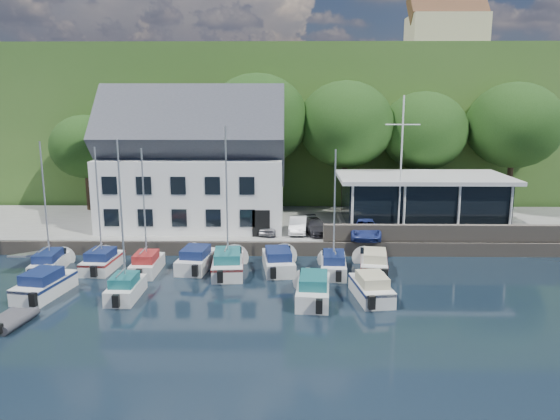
# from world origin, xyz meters

# --- Properties ---
(ground) EXTENTS (180.00, 180.00, 0.00)m
(ground) POSITION_xyz_m (0.00, 0.00, 0.00)
(ground) COLOR black
(ground) RESTS_ON ground
(quay) EXTENTS (60.00, 13.00, 1.00)m
(quay) POSITION_xyz_m (0.00, 17.50, 0.50)
(quay) COLOR gray
(quay) RESTS_ON ground
(quay_face) EXTENTS (60.00, 0.30, 1.00)m
(quay_face) POSITION_xyz_m (0.00, 11.00, 0.50)
(quay_face) COLOR #665D52
(quay_face) RESTS_ON ground
(hillside) EXTENTS (160.00, 75.00, 16.00)m
(hillside) POSITION_xyz_m (0.00, 62.00, 8.00)
(hillside) COLOR #2E5720
(hillside) RESTS_ON ground
(field_patch) EXTENTS (50.00, 30.00, 0.30)m
(field_patch) POSITION_xyz_m (8.00, 70.00, 16.15)
(field_patch) COLOR #566130
(field_patch) RESTS_ON hillside
(farmhouse) EXTENTS (10.40, 7.00, 8.20)m
(farmhouse) POSITION_xyz_m (22.00, 52.00, 20.10)
(farmhouse) COLOR beige
(farmhouse) RESTS_ON hillside
(harbor_building) EXTENTS (14.40, 8.20, 8.70)m
(harbor_building) POSITION_xyz_m (-7.00, 16.50, 5.35)
(harbor_building) COLOR white
(harbor_building) RESTS_ON quay
(club_pavilion) EXTENTS (13.20, 7.20, 4.10)m
(club_pavilion) POSITION_xyz_m (11.00, 16.00, 3.05)
(club_pavilion) COLOR black
(club_pavilion) RESTS_ON quay
(seawall) EXTENTS (18.00, 0.50, 1.20)m
(seawall) POSITION_xyz_m (12.00, 11.40, 1.60)
(seawall) COLOR #665D52
(seawall) RESTS_ON quay
(gangway) EXTENTS (1.20, 6.00, 1.40)m
(gangway) POSITION_xyz_m (-16.50, 9.00, 0.00)
(gangway) COLOR #B7B8BC
(gangway) RESTS_ON ground
(car_silver) EXTENTS (1.86, 3.38, 1.09)m
(car_silver) POSITION_xyz_m (-0.85, 13.59, 1.54)
(car_silver) COLOR #9F9FA3
(car_silver) RESTS_ON quay
(car_white) EXTENTS (1.48, 3.67, 1.19)m
(car_white) POSITION_xyz_m (1.23, 13.86, 1.59)
(car_white) COLOR white
(car_white) RESTS_ON quay
(car_dgrey) EXTENTS (2.48, 4.04, 1.09)m
(car_dgrey) POSITION_xyz_m (2.47, 13.69, 1.55)
(car_dgrey) COLOR #2A2A2E
(car_dgrey) RESTS_ON quay
(car_blue) EXTENTS (2.02, 4.23, 1.40)m
(car_blue) POSITION_xyz_m (6.14, 12.45, 1.70)
(car_blue) COLOR navy
(car_blue) RESTS_ON quay
(flagpole) EXTENTS (2.45, 0.20, 10.22)m
(flagpole) POSITION_xyz_m (8.59, 12.71, 6.11)
(flagpole) COLOR white
(flagpole) RESTS_ON quay
(tree_0) EXTENTS (6.27, 6.27, 8.57)m
(tree_0) POSITION_xyz_m (-17.66, 22.17, 5.29)
(tree_0) COLOR #19340F
(tree_0) RESTS_ON quay
(tree_1) EXTENTS (7.57, 7.57, 10.35)m
(tree_1) POSITION_xyz_m (-11.56, 21.81, 6.17)
(tree_1) COLOR #19340F
(tree_1) RESTS_ON quay
(tree_2) EXTENTS (8.89, 8.89, 12.15)m
(tree_2) POSITION_xyz_m (-2.23, 21.50, 7.07)
(tree_2) COLOR #19340F
(tree_2) RESTS_ON quay
(tree_3) EXTENTS (8.44, 8.44, 11.53)m
(tree_3) POSITION_xyz_m (5.50, 21.97, 6.77)
(tree_3) COLOR #19340F
(tree_3) RESTS_ON quay
(tree_4) EXTENTS (7.77, 7.77, 10.61)m
(tree_4) POSITION_xyz_m (12.49, 22.64, 6.31)
(tree_4) COLOR #19340F
(tree_4) RESTS_ON quay
(tree_5) EXTENTS (8.36, 8.36, 11.42)m
(tree_5) POSITION_xyz_m (20.35, 22.31, 6.71)
(tree_5) COLOR #19340F
(tree_5) RESTS_ON quay
(boat_r1_0) EXTENTS (2.16, 6.16, 8.20)m
(boat_r1_0) POSITION_xyz_m (-14.99, 7.37, 4.10)
(boat_r1_0) COLOR silver
(boat_r1_0) RESTS_ON ground
(boat_r1_1) EXTENTS (2.26, 5.33, 8.54)m
(boat_r1_1) POSITION_xyz_m (-11.66, 7.59, 4.27)
(boat_r1_1) COLOR silver
(boat_r1_1) RESTS_ON ground
(boat_r1_2) EXTENTS (1.70, 5.16, 8.35)m
(boat_r1_2) POSITION_xyz_m (-8.59, 7.08, 4.17)
(boat_r1_2) COLOR silver
(boat_r1_2) RESTS_ON ground
(boat_r1_3) EXTENTS (2.69, 5.97, 1.49)m
(boat_r1_3) POSITION_xyz_m (-5.55, 7.97, 0.74)
(boat_r1_3) COLOR silver
(boat_r1_3) RESTS_ON ground
(boat_r1_4) EXTENTS (2.59, 6.81, 9.27)m
(boat_r1_4) POSITION_xyz_m (-3.37, 7.12, 4.63)
(boat_r1_4) COLOR silver
(boat_r1_4) RESTS_ON ground
(boat_r1_5) EXTENTS (2.70, 6.31, 1.45)m
(boat_r1_5) POSITION_xyz_m (-0.15, 7.76, 0.73)
(boat_r1_5) COLOR silver
(boat_r1_5) RESTS_ON ground
(boat_r1_6) EXTENTS (2.08, 5.95, 8.45)m
(boat_r1_6) POSITION_xyz_m (3.40, 7.19, 4.23)
(boat_r1_6) COLOR silver
(boat_r1_6) RESTS_ON ground
(boat_r1_7) EXTENTS (2.64, 6.13, 1.40)m
(boat_r1_7) POSITION_xyz_m (6.06, 7.57, 0.70)
(boat_r1_7) COLOR silver
(boat_r1_7) RESTS_ON ground
(boat_r2_0) EXTENTS (2.90, 6.03, 1.53)m
(boat_r2_0) POSITION_xyz_m (-13.37, 2.85, 0.76)
(boat_r2_0) COLOR silver
(boat_r2_0) RESTS_ON ground
(boat_r2_1) EXTENTS (1.72, 4.98, 8.50)m
(boat_r2_1) POSITION_xyz_m (-8.63, 2.55, 4.25)
(boat_r2_1) COLOR silver
(boat_r2_1) RESTS_ON ground
(boat_r2_3) EXTENTS (2.43, 6.46, 1.56)m
(boat_r2_3) POSITION_xyz_m (1.89, 2.34, 0.78)
(boat_r2_3) COLOR silver
(boat_r2_3) RESTS_ON ground
(boat_r2_4) EXTENTS (2.57, 5.65, 1.48)m
(boat_r2_4) POSITION_xyz_m (5.15, 2.64, 0.74)
(boat_r2_4) COLOR silver
(boat_r2_4) RESTS_ON ground
(dinghy_1) EXTENTS (2.06, 2.99, 0.65)m
(dinghy_1) POSITION_xyz_m (-13.29, -1.38, 0.32)
(dinghy_1) COLOR #39393E
(dinghy_1) RESTS_ON ground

